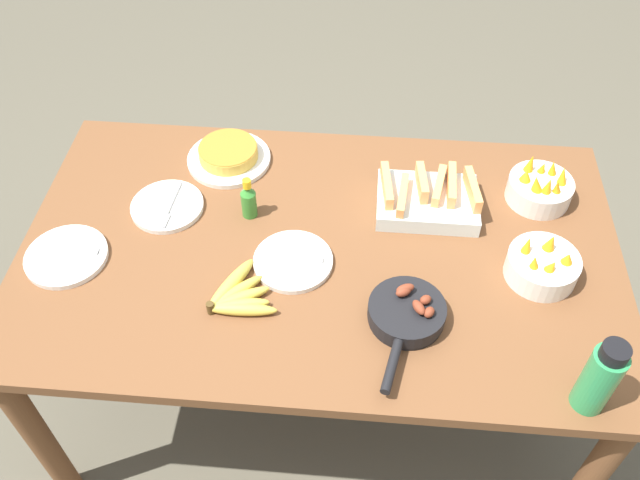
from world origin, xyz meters
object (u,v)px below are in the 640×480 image
Objects in this scene: empty_plate_far_right at (167,206)px; fruit_bowl_mango at (540,188)px; empty_plate_near_front at (293,261)px; melon_tray at (428,199)px; frittata_plate_center at (229,155)px; empty_plate_far_left at (66,256)px; hot_sauce_bottle at (249,200)px; skillet at (406,314)px; water_bottle at (600,378)px; banana_bunch at (236,297)px; fruit_bowl_citrus at (542,265)px.

empty_plate_far_right is 1.09m from fruit_bowl_mango.
empty_plate_far_right is at bearing 155.57° from empty_plate_near_front.
melon_tray is 1.12× the size of frittata_plate_center.
hot_sauce_bottle reaches higher than empty_plate_far_left.
water_bottle is at bearing 77.27° from skillet.
empty_plate_near_front is 0.81m from water_bottle.
water_bottle reaches higher than banana_bunch.
skillet is 0.40m from fruit_bowl_citrus.
banana_bunch is at bearing 165.72° from water_bottle.
frittata_plate_center is 1.36× the size of fruit_bowl_citrus.
fruit_bowl_mango is 0.99× the size of fruit_bowl_citrus.
hot_sauce_bottle is at bearing -0.74° from empty_plate_far_right.
fruit_bowl_mango is (0.39, 0.47, 0.01)m from skillet.
water_bottle is at bearing -13.51° from empty_plate_far_left.
frittata_plate_center is (-0.61, 0.15, -0.01)m from melon_tray.
empty_plate_far_right is at bearing 179.26° from hot_sauce_bottle.
fruit_bowl_mango is at bearing 84.10° from fruit_bowl_citrus.
fruit_bowl_mango is at bearing 24.23° from empty_plate_near_front.
fruit_bowl_mango is at bearing 11.49° from melon_tray.
skillet is 1.55× the size of empty_plate_near_front.
melon_tray is at bearing 15.87° from empty_plate_far_left.
hot_sauce_bottle is (-0.83, -0.14, 0.02)m from fruit_bowl_mango.
empty_plate_far_right is 1.23m from water_bottle.
banana_bunch reaches higher than empty_plate_far_left.
banana_bunch is 0.88m from water_bottle.
empty_plate_far_right is (0.23, 0.21, 0.00)m from empty_plate_far_left.
water_bottle reaches higher than melon_tray.
water_bottle is (0.41, -0.19, 0.08)m from skillet.
frittata_plate_center reaches higher than banana_bunch.
fruit_bowl_citrus is (0.79, 0.15, 0.02)m from banana_bunch.
empty_plate_far_left is at bearing 167.85° from banana_bunch.
melon_tray is at bearing 142.26° from fruit_bowl_citrus.
fruit_bowl_citrus is at bearing -37.74° from melon_tray.
banana_bunch is 0.50m from empty_plate_far_left.
frittata_plate_center reaches higher than empty_plate_near_front.
empty_plate_far_left is 0.52m from hot_sauce_bottle.
empty_plate_near_front is 0.62m from empty_plate_far_left.
empty_plate_near_front is 1.60× the size of hot_sauce_bottle.
skillet is at bearing -26.16° from empty_plate_far_right.
skillet is 0.77m from empty_plate_far_right.
fruit_bowl_mango reaches higher than banana_bunch.
water_bottle reaches higher than empty_plate_far_right.
fruit_bowl_mango is at bearing 28.72° from banana_bunch.
empty_plate_near_front is (-0.36, -0.24, -0.03)m from melon_tray.
melon_tray is at bearing 37.77° from banana_bunch.
skillet is 1.49× the size of water_bottle.
hot_sauce_bottle is (0.47, 0.21, 0.05)m from empty_plate_far_left.
empty_plate_near_front is 0.43m from empty_plate_far_right.
hot_sauce_bottle is (-0.01, 0.31, 0.04)m from banana_bunch.
hot_sauce_bottle is (-0.14, 0.17, 0.05)m from empty_plate_near_front.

